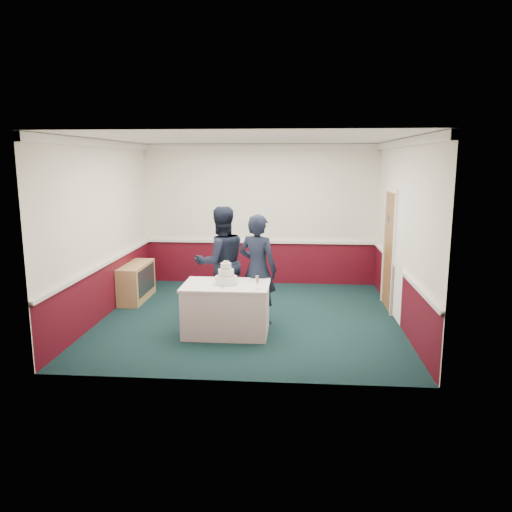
# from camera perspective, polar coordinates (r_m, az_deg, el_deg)

# --- Properties ---
(ground) EXTENTS (5.00, 5.00, 0.00)m
(ground) POSITION_cam_1_polar(r_m,az_deg,el_deg) (8.62, -0.75, -7.06)
(ground) COLOR black
(ground) RESTS_ON ground
(room_shell) EXTENTS (5.00, 5.00, 3.00)m
(room_shell) POSITION_cam_1_polar(r_m,az_deg,el_deg) (8.83, 0.10, 6.40)
(room_shell) COLOR white
(room_shell) RESTS_ON ground
(sideboard) EXTENTS (0.41, 1.20, 0.70)m
(sideboard) POSITION_cam_1_polar(r_m,az_deg,el_deg) (9.89, -13.49, -2.89)
(sideboard) COLOR tan
(sideboard) RESTS_ON ground
(cake_table) EXTENTS (1.32, 0.92, 0.79)m
(cake_table) POSITION_cam_1_polar(r_m,az_deg,el_deg) (7.78, -3.40, -5.99)
(cake_table) COLOR white
(cake_table) RESTS_ON ground
(wedding_cake) EXTENTS (0.35, 0.35, 0.36)m
(wedding_cake) POSITION_cam_1_polar(r_m,az_deg,el_deg) (7.65, -3.44, -2.41)
(wedding_cake) COLOR white
(wedding_cake) RESTS_ON cake_table
(cake_knife) EXTENTS (0.08, 0.21, 0.00)m
(cake_knife) POSITION_cam_1_polar(r_m,az_deg,el_deg) (7.49, -3.87, -3.56)
(cake_knife) COLOR silver
(cake_knife) RESTS_ON cake_table
(champagne_flute) EXTENTS (0.05, 0.05, 0.21)m
(champagne_flute) POSITION_cam_1_polar(r_m,az_deg,el_deg) (7.32, 0.14, -2.78)
(champagne_flute) COLOR silver
(champagne_flute) RESTS_ON cake_table
(person_man) EXTENTS (1.15, 1.05, 1.90)m
(person_man) POSITION_cam_1_polar(r_m,az_deg,el_deg) (8.47, -4.01, -0.74)
(person_man) COLOR black
(person_man) RESTS_ON ground
(person_woman) EXTENTS (0.78, 0.66, 1.82)m
(person_woman) POSITION_cam_1_polar(r_m,az_deg,el_deg) (8.14, 0.20, -1.52)
(person_woman) COLOR black
(person_woman) RESTS_ON ground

